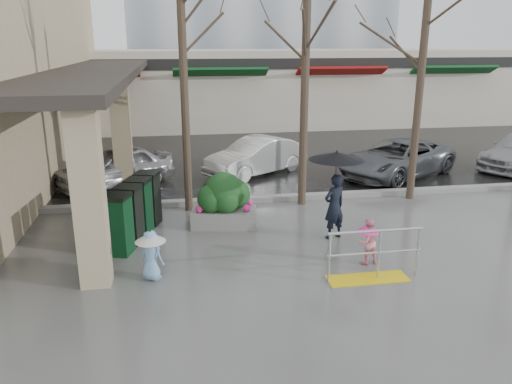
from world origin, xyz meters
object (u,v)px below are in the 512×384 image
object	(u,v)px
tree_midwest	(307,10)
car_a	(115,167)
handrail	(372,261)
tree_mideast	(426,26)
news_boxes	(134,210)
car_b	(256,156)
tree_west	(181,15)
child_pink	(368,239)
car_c	(397,158)
woman	(335,183)
planter	(224,201)
child_blue	(151,250)

from	to	relation	value
tree_midwest	car_a	world-z (taller)	tree_midwest
tree_midwest	handrail	bearing A→B (deg)	-88.09
car_a	tree_mideast	bearing A→B (deg)	43.19
news_boxes	car_b	distance (m)	6.55
news_boxes	car_b	world-z (taller)	news_boxes
tree_west	child_pink	bearing A→B (deg)	-49.13
tree_west	car_c	bearing A→B (deg)	18.79
tree_west	car_b	xyz separation A→B (m)	(2.47, 3.51, -4.45)
car_a	tree_midwest	bearing A→B (deg)	33.79
news_boxes	handrail	bearing A→B (deg)	-14.88
tree_west	woman	distance (m)	5.63
woman	car_c	bearing A→B (deg)	-150.29
car_b	planter	bearing A→B (deg)	-51.50
tree_west	child_blue	bearing A→B (deg)	-101.75
tree_west	car_c	size ratio (longest dim) A/B	1.50
planter	car_c	size ratio (longest dim) A/B	0.38
planter	woman	bearing A→B (deg)	-26.25
tree_midwest	car_c	distance (m)	6.55
woman	child_blue	distance (m)	4.47
woman	car_a	distance (m)	7.73
tree_west	child_pink	world-z (taller)	tree_west
tree_midwest	car_b	world-z (taller)	tree_midwest
tree_west	child_blue	xyz separation A→B (m)	(-0.86, -4.11, -4.47)
woman	news_boxes	distance (m)	4.72
news_boxes	planter	bearing A→B (deg)	28.66
car_c	tree_west	bearing A→B (deg)	-101.43
tree_mideast	planter	distance (m)	7.19
car_c	news_boxes	bearing A→B (deg)	-93.47
planter	car_c	distance (m)	7.41
tree_mideast	planter	bearing A→B (deg)	-166.00
tree_mideast	car_b	distance (m)	6.82
tree_west	news_boxes	distance (m)	4.95
tree_midwest	news_boxes	size ratio (longest dim) A/B	2.83
tree_west	child_blue	distance (m)	6.13
car_a	car_c	size ratio (longest dim) A/B	0.82
tree_mideast	news_boxes	bearing A→B (deg)	-166.76
child_blue	tree_mideast	bearing A→B (deg)	-115.32
tree_mideast	woman	size ratio (longest dim) A/B	3.07
handrail	child_blue	size ratio (longest dim) A/B	1.87
child_blue	news_boxes	xyz separation A→B (m)	(-0.46, 2.27, 0.07)
tree_west	tree_mideast	size ratio (longest dim) A/B	1.05
tree_mideast	car_a	bearing A→B (deg)	162.48
tree_mideast	car_c	bearing A→B (deg)	74.72
tree_mideast	woman	distance (m)	5.43
car_a	child_pink	bearing A→B (deg)	10.79
car_a	car_c	xyz separation A→B (m)	(9.38, -0.31, 0.00)
child_blue	planter	xyz separation A→B (m)	(1.69, 2.70, 0.05)
child_pink	news_boxes	xyz separation A→B (m)	(-4.86, 2.26, 0.13)
tree_west	tree_midwest	bearing A→B (deg)	0.00
planter	car_c	bearing A→B (deg)	31.32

